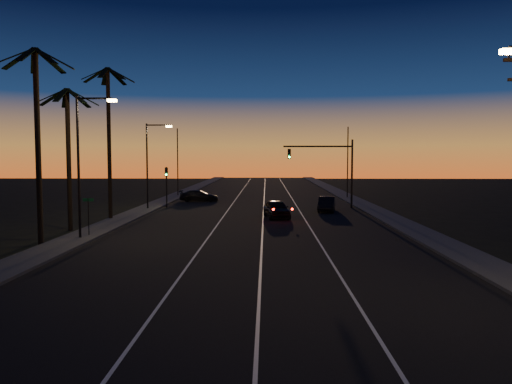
{
  "coord_description": "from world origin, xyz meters",
  "views": [
    {
      "loc": [
        0.75,
        -10.97,
        5.22
      ],
      "look_at": [
        0.05,
        23.34,
        2.81
      ],
      "focal_mm": 35.0,
      "sensor_mm": 36.0,
      "label": 1
    }
  ],
  "objects_px": {
    "right_car": "(327,204)",
    "lead_car": "(277,209)",
    "cross_car": "(199,196)",
    "signal_mast": "(329,161)"
  },
  "relations": [
    {
      "from": "lead_car",
      "to": "cross_car",
      "type": "xyz_separation_m",
      "value": [
        -8.79,
        15.73,
        -0.11
      ]
    },
    {
      "from": "right_car",
      "to": "cross_car",
      "type": "relative_size",
      "value": 0.98
    },
    {
      "from": "lead_car",
      "to": "right_car",
      "type": "bearing_deg",
      "value": 46.53
    },
    {
      "from": "right_car",
      "to": "lead_car",
      "type": "bearing_deg",
      "value": -133.47
    },
    {
      "from": "lead_car",
      "to": "right_car",
      "type": "distance_m",
      "value": 7.15
    },
    {
      "from": "signal_mast",
      "to": "lead_car",
      "type": "bearing_deg",
      "value": -123.11
    },
    {
      "from": "lead_car",
      "to": "right_car",
      "type": "height_order",
      "value": "lead_car"
    },
    {
      "from": "cross_car",
      "to": "right_car",
      "type": "bearing_deg",
      "value": -37.55
    },
    {
      "from": "cross_car",
      "to": "signal_mast",
      "type": "bearing_deg",
      "value": -27.09
    },
    {
      "from": "signal_mast",
      "to": "lead_car",
      "type": "distance_m",
      "value": 10.82
    }
  ]
}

